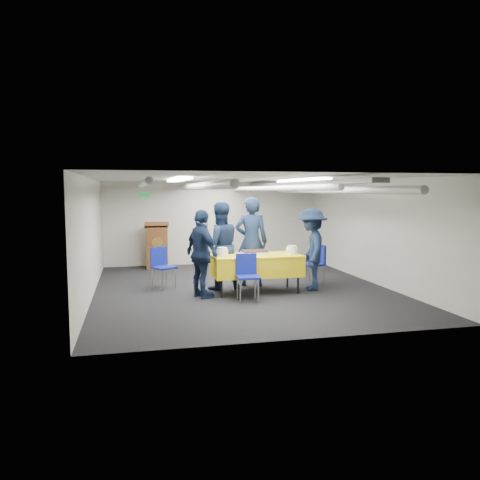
# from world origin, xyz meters

# --- Properties ---
(ground) EXTENTS (7.00, 7.00, 0.00)m
(ground) POSITION_xyz_m (0.00, 0.00, 0.00)
(ground) COLOR black
(ground) RESTS_ON ground
(room_shell) EXTENTS (6.00, 7.00, 2.30)m
(room_shell) POSITION_xyz_m (0.09, 0.41, 1.81)
(room_shell) COLOR beige
(room_shell) RESTS_ON ground
(serving_table) EXTENTS (1.79, 0.89, 0.77)m
(serving_table) POSITION_xyz_m (0.20, -0.44, 0.56)
(serving_table) COLOR black
(serving_table) RESTS_ON ground
(sheet_cake) EXTENTS (0.51, 0.39, 0.09)m
(sheet_cake) POSITION_xyz_m (0.17, -0.39, 0.81)
(sheet_cake) COLOR white
(sheet_cake) RESTS_ON serving_table
(plate_stack_left) EXTENTS (0.23, 0.23, 0.17)m
(plate_stack_left) POSITION_xyz_m (-0.50, -0.49, 0.85)
(plate_stack_left) COLOR white
(plate_stack_left) RESTS_ON serving_table
(plate_stack_right) EXTENTS (0.24, 0.24, 0.17)m
(plate_stack_right) POSITION_xyz_m (0.94, -0.49, 0.85)
(plate_stack_right) COLOR white
(plate_stack_right) RESTS_ON serving_table
(podium) EXTENTS (0.62, 0.53, 1.25)m
(podium) POSITION_xyz_m (-1.60, 3.05, 0.61)
(podium) COLOR brown
(podium) RESTS_ON ground
(chair_near) EXTENTS (0.45, 0.45, 0.87)m
(chair_near) POSITION_xyz_m (-0.13, -1.02, 0.53)
(chair_near) COLOR gray
(chair_near) RESTS_ON ground
(chair_right) EXTENTS (0.44, 0.44, 0.87)m
(chair_right) POSITION_xyz_m (1.71, 0.08, 0.53)
(chair_right) COLOR gray
(chair_right) RESTS_ON ground
(chair_left) EXTENTS (0.58, 0.58, 0.87)m
(chair_left) POSITION_xyz_m (-1.63, 0.43, 0.53)
(chair_left) COLOR gray
(chair_left) RESTS_ON ground
(sailor_a) EXTENTS (0.80, 0.64, 1.92)m
(sailor_a) POSITION_xyz_m (0.28, 0.26, 0.96)
(sailor_a) COLOR black
(sailor_a) RESTS_ON ground
(sailor_b) EXTENTS (0.94, 0.76, 1.82)m
(sailor_b) POSITION_xyz_m (-0.46, 0.05, 0.91)
(sailor_b) COLOR black
(sailor_b) RESTS_ON ground
(sailor_c) EXTENTS (0.77, 1.08, 1.70)m
(sailor_c) POSITION_xyz_m (-0.93, -0.64, 0.85)
(sailor_c) COLOR black
(sailor_c) RESTS_ON ground
(sailor_d) EXTENTS (0.92, 1.23, 1.70)m
(sailor_d) POSITION_xyz_m (1.39, -0.43, 0.85)
(sailor_d) COLOR black
(sailor_d) RESTS_ON ground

